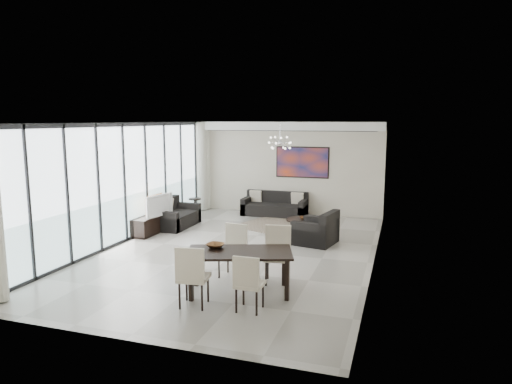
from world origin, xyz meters
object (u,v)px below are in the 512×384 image
at_px(sofa_main, 275,207).
at_px(television, 157,205).
at_px(tv_console, 153,224).
at_px(coffee_table, 303,224).
at_px(dining_table, 240,256).

xyz_separation_m(sofa_main, television, (-2.33, -3.18, 0.51)).
bearing_deg(tv_console, coffee_table, 20.54).
bearing_deg(sofa_main, tv_console, -128.38).
distance_m(coffee_table, tv_console, 4.02).
bearing_deg(television, sofa_main, -24.82).
height_order(tv_console, dining_table, dining_table).
bearing_deg(sofa_main, dining_table, -79.77).
xyz_separation_m(television, dining_table, (3.50, -3.28, -0.10)).
relative_size(sofa_main, tv_console, 1.33).
bearing_deg(dining_table, tv_console, 137.79).
bearing_deg(coffee_table, television, -158.13).
bearing_deg(tv_console, television, -12.71).
distance_m(coffee_table, television, 3.93).
bearing_deg(dining_table, sofa_main, 100.23).
xyz_separation_m(coffee_table, dining_table, (-0.11, -4.73, 0.48)).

